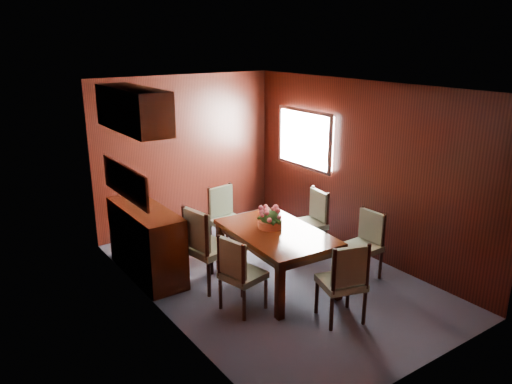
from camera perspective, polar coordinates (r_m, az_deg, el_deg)
ground at (r=6.46m, az=1.84°, el=-9.71°), size 4.50×4.50×0.00m
room_shell at (r=6.10m, az=-0.67°, el=4.98°), size 3.06×4.52×2.41m
sideboard at (r=6.51m, az=-12.41°, el=-5.54°), size 0.48×1.40×0.90m
dining_table at (r=6.06m, az=2.34°, el=-5.32°), size 1.03×1.56×0.70m
chair_left_near at (r=5.52m, az=-2.01°, el=-8.94°), size 0.49×0.50×0.89m
chair_left_far at (r=6.02m, az=-5.92°, el=-5.88°), size 0.55×0.57×1.03m
chair_right_near at (r=6.46m, az=12.41°, el=-5.43°), size 0.40×0.42×0.87m
chair_right_far at (r=7.03m, az=6.47°, el=-2.99°), size 0.48×0.49×0.91m
chair_head at (r=5.38m, az=10.11°, el=-9.70°), size 0.54×0.53×0.93m
chair_foot at (r=7.09m, az=-3.51°, el=-2.62°), size 0.50×0.48×0.93m
flower_centerpiece at (r=6.07m, az=1.61°, el=-2.73°), size 0.32×0.32×0.32m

